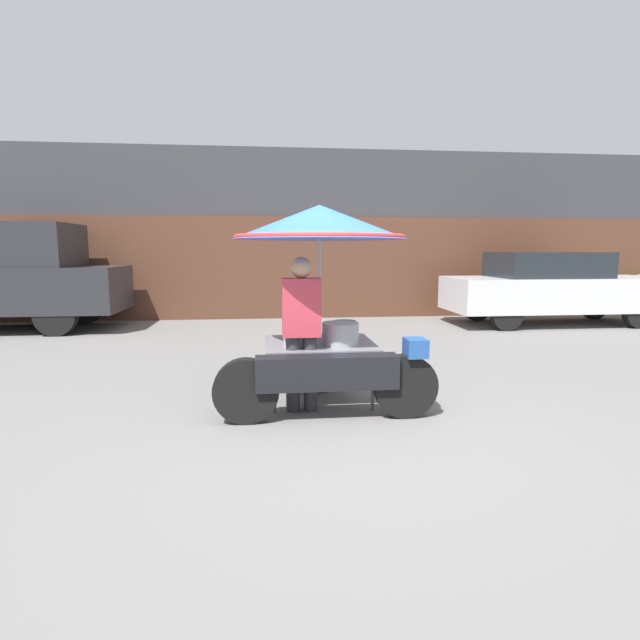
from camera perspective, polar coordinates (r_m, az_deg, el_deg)
The scene contains 5 objects.
ground_plane at distance 4.73m, azimuth 3.68°, elevation -12.15°, with size 36.00×36.00×0.00m, color slate.
shopfront_building at distance 12.92m, azimuth -2.89°, elevation 9.54°, with size 28.00×2.06×3.97m.
vendor_motorcycle_cart at distance 5.23m, azimuth 0.14°, elevation 7.72°, with size 2.17×1.83×2.10m.
vendor_person at distance 4.99m, azimuth -2.14°, elevation -0.74°, with size 0.38×0.22×1.56m.
parked_car at distance 12.05m, azimuth 25.07°, elevation 3.36°, with size 4.68×1.69×1.58m.
Camera 1 is at (-0.78, -4.37, 1.63)m, focal length 28.00 mm.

